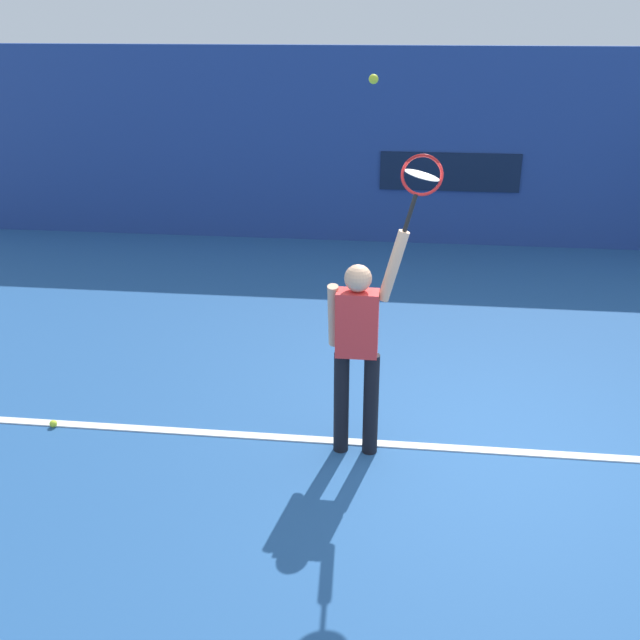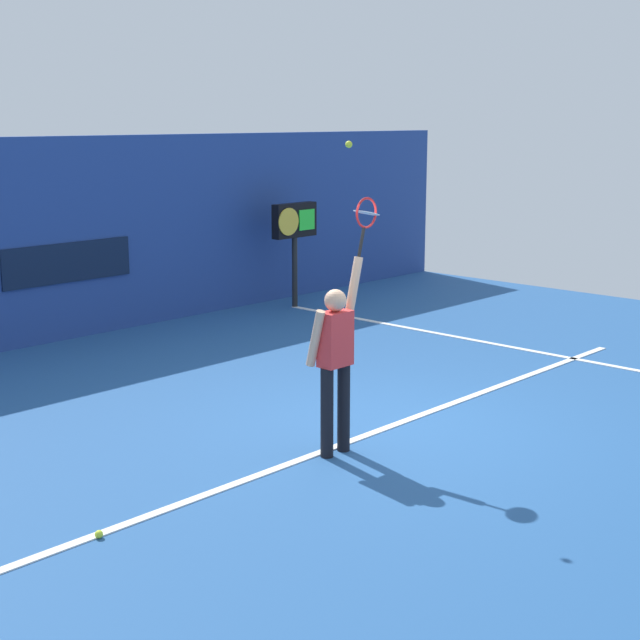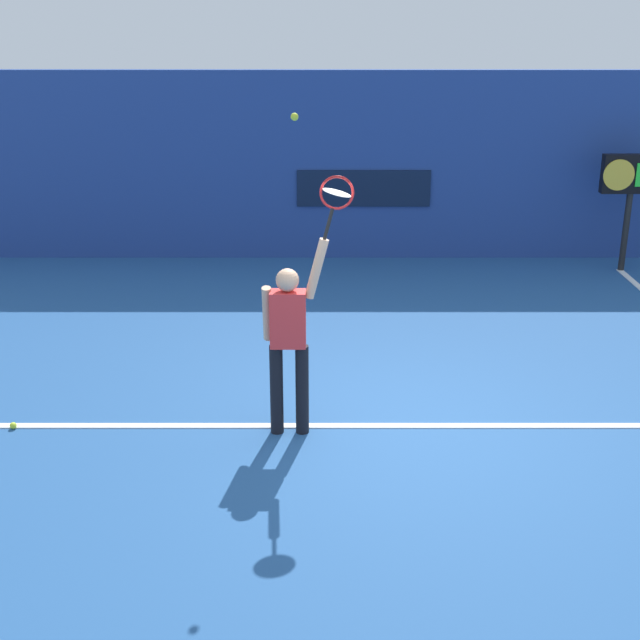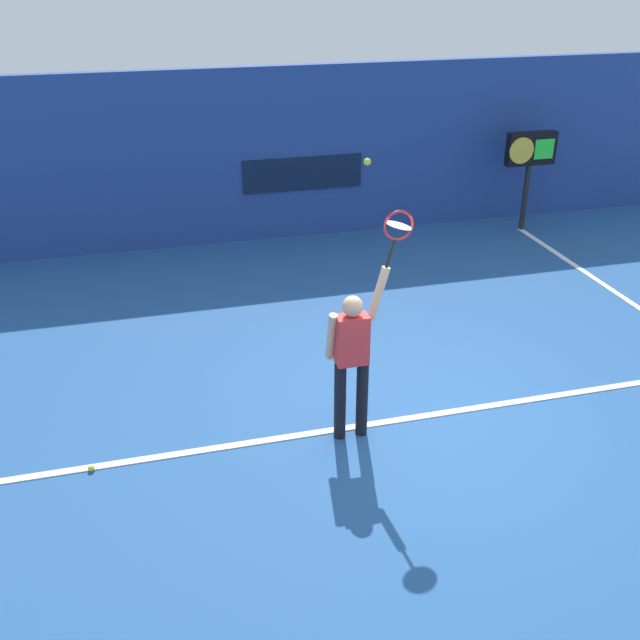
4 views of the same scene
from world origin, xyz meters
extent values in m
plane|color=#23518C|center=(0.00, 0.00, 0.00)|extent=(18.00, 18.00, 0.00)
cube|color=navy|center=(0.00, 6.33, 1.53)|extent=(18.00, 0.20, 3.06)
cube|color=#0C1933|center=(0.00, 6.21, 1.19)|extent=(2.20, 0.03, 0.60)
cube|color=white|center=(0.00, -0.04, 0.01)|extent=(10.00, 0.10, 0.01)
cylinder|color=black|center=(-1.14, -0.16, 0.46)|extent=(0.13, 0.13, 0.92)
cylinder|color=black|center=(-0.89, -0.16, 0.46)|extent=(0.13, 0.13, 0.92)
cube|color=red|center=(-1.02, -0.16, 1.20)|extent=(0.34, 0.20, 0.55)
sphere|color=#D8A884|center=(-1.02, -0.16, 1.58)|extent=(0.22, 0.22, 0.22)
cylinder|color=#D8A884|center=(-0.75, -0.16, 1.69)|extent=(0.23, 0.09, 0.58)
cylinder|color=#D8A884|center=(-1.22, -0.08, 1.22)|extent=(0.09, 0.23, 0.58)
cylinder|color=black|center=(-0.64, -0.16, 2.12)|extent=(0.11, 0.03, 0.30)
torus|color=red|center=(-0.57, -0.16, 2.40)|extent=(0.38, 0.02, 0.38)
cylinder|color=silver|center=(-0.57, -0.16, 2.40)|extent=(0.26, 0.27, 0.07)
sphere|color=#CCE033|center=(-0.94, -0.24, 3.08)|extent=(0.07, 0.07, 0.07)
cylinder|color=black|center=(4.13, 5.47, 0.63)|extent=(0.10, 0.10, 1.26)
cube|color=black|center=(4.13, 5.47, 1.56)|extent=(0.95, 0.18, 0.60)
cylinder|color=gold|center=(3.89, 5.37, 1.56)|extent=(0.48, 0.02, 0.48)
sphere|color=#CCE033|center=(-3.79, -0.09, 0.03)|extent=(0.07, 0.07, 0.07)
camera|label=1|loc=(-0.69, -5.64, 3.50)|focal=41.47mm
camera|label=2|loc=(-7.81, -6.27, 3.33)|focal=53.42mm
camera|label=3|loc=(-0.72, -7.79, 3.95)|focal=48.13mm
camera|label=4|loc=(-3.09, -6.66, 4.83)|focal=41.75mm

